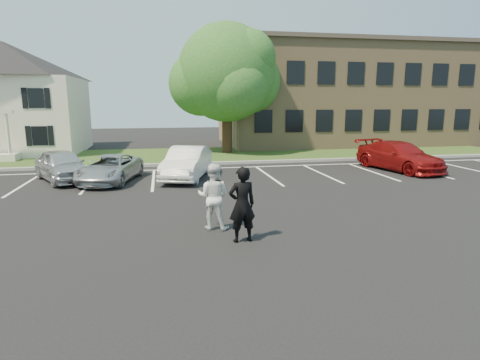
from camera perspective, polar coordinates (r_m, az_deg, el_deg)
name	(u,v)px	position (r m, az deg, el deg)	size (l,w,h in m)	color
ground_plane	(247,229)	(11.75, 0.94, -6.93)	(90.00, 90.00, 0.00)	black
curb	(204,164)	(23.32, -5.16, 2.35)	(40.00, 0.30, 0.15)	gray
grass_strip	(198,155)	(27.26, -6.03, 3.55)	(44.00, 8.00, 0.08)	#2B471B
stall_lines	(237,173)	(20.55, -0.40, 0.99)	(34.00, 5.36, 0.01)	white
house	(4,98)	(32.69, -30.58, 10.01)	(10.30, 9.22, 7.60)	beige
office_building	(352,95)	(36.74, 15.70, 11.62)	(22.40, 10.40, 8.30)	#A2845C
tree	(228,75)	(28.17, -1.76, 14.68)	(7.80, 7.20, 8.80)	black
man_black_suit	(242,205)	(10.45, 0.29, -3.52)	(0.73, 0.48, 2.01)	black
man_white_shirt	(213,196)	(11.53, -3.83, -2.35)	(0.93, 0.73, 1.92)	white
car_silver_west	(62,165)	(20.24, -23.98, 1.92)	(1.71, 4.26, 1.45)	silver
car_silver_minivan	(110,169)	(19.21, -17.99, 1.54)	(2.02, 4.37, 1.22)	#B1B4B9
car_white_sedan	(187,163)	(19.23, -7.54, 2.45)	(1.60, 4.57, 1.51)	white
car_red_compact	(399,156)	(22.98, 21.72, 3.18)	(2.12, 5.20, 1.51)	maroon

